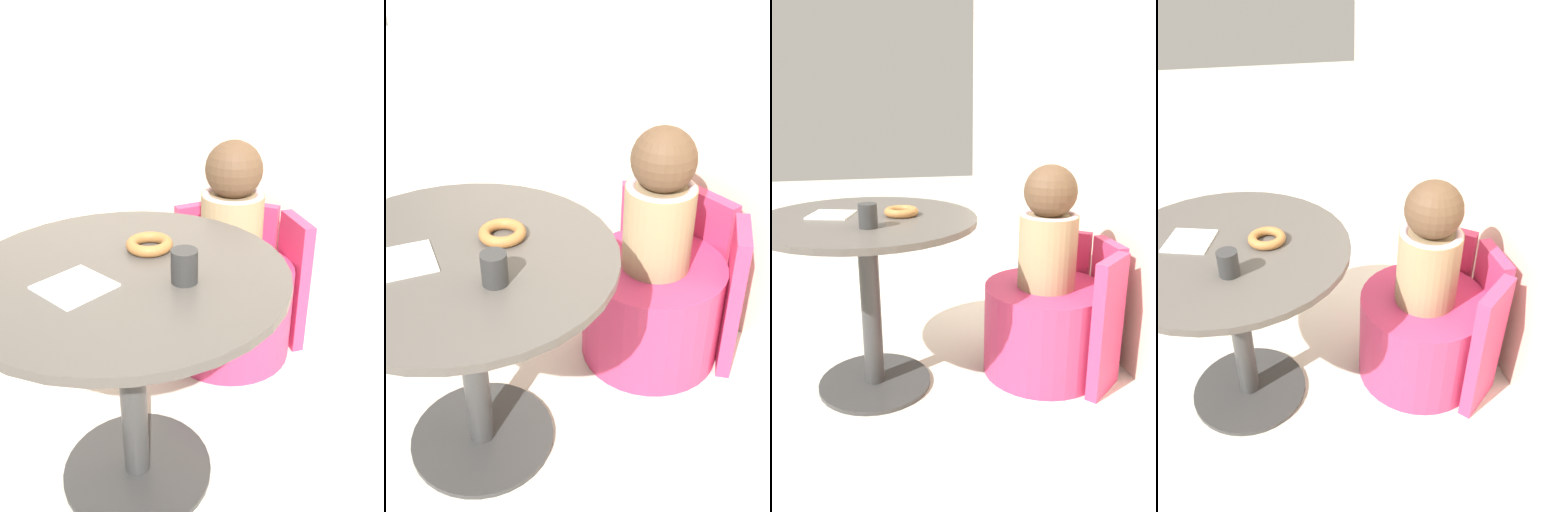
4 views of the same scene
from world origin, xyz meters
The scene contains 9 objects.
ground_plane centered at (0.00, 0.00, 0.00)m, with size 12.00×12.00×0.00m, color beige.
back_wall centered at (0.00, 1.13, 1.20)m, with size 6.00×0.06×2.40m.
round_table centered at (-0.04, -0.01, 0.55)m, with size 0.86×0.86×0.73m.
tub_chair centered at (-0.01, 0.74, 0.20)m, with size 0.52×0.52×0.40m.
booth_backrest centered at (-0.01, 0.95, 0.29)m, with size 0.62×0.23×0.58m.
child_figure centered at (-0.01, 0.74, 0.65)m, with size 0.24×0.24×0.52m.
donut centered at (-0.04, 0.13, 0.75)m, with size 0.13×0.13×0.03m.
cup centered at (0.13, 0.00, 0.77)m, with size 0.07×0.07×0.09m.
paper_napkin centered at (-0.10, -0.14, 0.73)m, with size 0.20×0.20×0.01m.
Camera 3 is at (1.88, -0.03, 1.16)m, focal length 35.00 mm.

